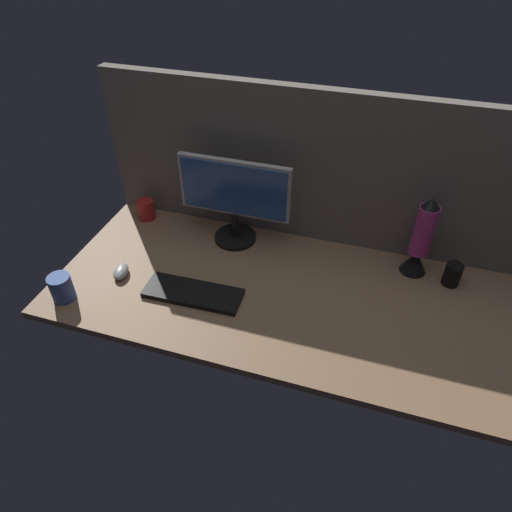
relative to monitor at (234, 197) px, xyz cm
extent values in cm
cube|color=#8C6B4C|center=(30.46, -25.12, -22.50)|extent=(180.00, 80.00, 3.00)
cube|color=slate|center=(30.46, 12.38, 11.11)|extent=(180.00, 5.00, 64.22)
cylinder|color=black|center=(0.00, -0.62, -20.10)|extent=(18.00, 18.00, 1.80)
cylinder|color=black|center=(0.00, -0.62, -13.70)|extent=(3.20, 3.20, 11.00)
cube|color=#B7B7B7|center=(0.00, 0.38, 4.00)|extent=(46.63, 2.40, 24.41)
cube|color=#264C8C|center=(0.00, -1.02, 4.00)|extent=(44.23, 0.60, 22.01)
cube|color=black|center=(-3.58, -38.35, -20.00)|extent=(37.38, 14.13, 2.00)
ellipsoid|color=#99999E|center=(-35.28, -36.26, -19.30)|extent=(7.98, 10.75, 3.40)
cylinder|color=black|center=(88.66, -2.80, -16.39)|extent=(6.43, 6.43, 9.22)
cylinder|color=red|center=(-44.29, 2.37, -16.41)|extent=(7.73, 7.73, 9.18)
cylinder|color=#38569E|center=(-48.70, -54.08, -15.81)|extent=(8.26, 8.26, 10.38)
cone|color=black|center=(74.57, 0.75, -16.30)|extent=(10.33, 10.33, 9.39)
cylinder|color=#B2338C|center=(74.57, 0.75, -1.28)|extent=(7.51, 7.51, 20.66)
cone|color=black|center=(74.57, 0.75, 10.93)|extent=(6.76, 6.76, 3.76)
camera|label=1|loc=(55.26, -147.46, 98.70)|focal=31.69mm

